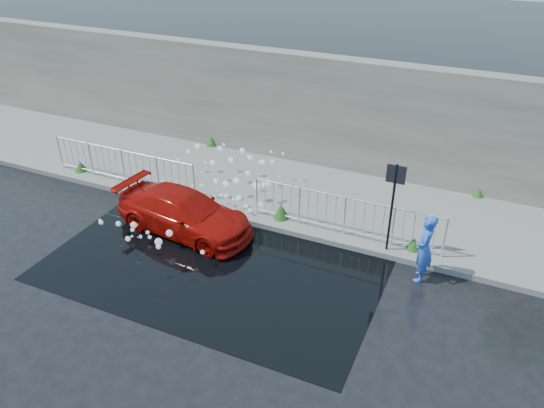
{
  "coord_description": "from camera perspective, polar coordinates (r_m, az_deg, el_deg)",
  "views": [
    {
      "loc": [
        6.07,
        -7.99,
        7.77
      ],
      "look_at": [
        1.27,
        2.64,
        1.0
      ],
      "focal_mm": 35.0,
      "sensor_mm": 36.0,
      "label": 1
    }
  ],
  "objects": [
    {
      "name": "sign_post",
      "position": [
        12.77,
        12.94,
        1.03
      ],
      "size": [
        0.45,
        0.06,
        2.5
      ],
      "color": "black",
      "rests_on": "ground"
    },
    {
      "name": "curb",
      "position": [
        14.72,
        -3.94,
        -1.44
      ],
      "size": [
        30.0,
        0.25,
        0.16
      ],
      "primitive_type": "cube",
      "color": "gray",
      "rests_on": "ground"
    },
    {
      "name": "person",
      "position": [
        12.57,
        16.06,
        -4.61
      ],
      "size": [
        0.43,
        0.63,
        1.7
      ],
      "primitive_type": "imported",
      "rotation": [
        0.0,
        0.0,
        -1.53
      ],
      "color": "blue",
      "rests_on": "ground"
    },
    {
      "name": "railing_left",
      "position": [
        16.71,
        -15.71,
        4.06
      ],
      "size": [
        5.05,
        0.05,
        1.1
      ],
      "color": "silver",
      "rests_on": "pavement"
    },
    {
      "name": "ground",
      "position": [
        12.69,
        -10.3,
        -8.22
      ],
      "size": [
        90.0,
        90.0,
        0.0
      ],
      "primitive_type": "plane",
      "color": "black",
      "rests_on": "ground"
    },
    {
      "name": "retaining_wall",
      "position": [
        17.38,
        2.4,
        10.36
      ],
      "size": [
        30.0,
        0.6,
        3.5
      ],
      "primitive_type": "cube",
      "color": "#5F5950",
      "rests_on": "pavement"
    },
    {
      "name": "pavement",
      "position": [
        16.27,
        -0.67,
        1.9
      ],
      "size": [
        30.0,
        4.0,
        0.15
      ],
      "primitive_type": "cube",
      "color": "gray",
      "rests_on": "ground"
    },
    {
      "name": "railing_right",
      "position": [
        13.69,
        7.84,
        -1.1
      ],
      "size": [
        5.05,
        0.05,
        1.1
      ],
      "color": "silver",
      "rests_on": "pavement"
    },
    {
      "name": "weeds",
      "position": [
        15.77,
        -2.39,
        1.93
      ],
      "size": [
        12.17,
        3.93,
        0.44
      ],
      "color": "#144E19",
      "rests_on": "pavement"
    },
    {
      "name": "puddle",
      "position": [
        13.12,
        -6.07,
        -6.36
      ],
      "size": [
        8.0,
        5.0,
        0.01
      ],
      "primitive_type": "cube",
      "color": "black",
      "rests_on": "ground"
    },
    {
      "name": "water_spray",
      "position": [
        15.03,
        -6.49,
        1.84
      ],
      "size": [
        3.35,
        5.79,
        1.06
      ],
      "color": "white",
      "rests_on": "ground"
    },
    {
      "name": "red_car",
      "position": [
        14.17,
        -9.41,
        -0.91
      ],
      "size": [
        3.99,
        1.96,
        1.12
      ],
      "primitive_type": "imported",
      "rotation": [
        0.0,
        0.0,
        1.46
      ],
      "color": "#A70C06",
      "rests_on": "ground"
    }
  ]
}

